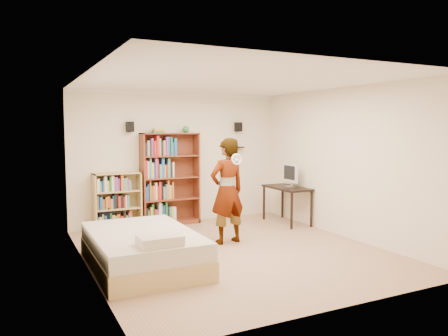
{
  "coord_description": "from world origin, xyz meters",
  "views": [
    {
      "loc": [
        -3.17,
        -6.09,
        1.97
      ],
      "look_at": [
        0.11,
        0.6,
        1.29
      ],
      "focal_mm": 35.0,
      "sensor_mm": 36.0,
      "label": 1
    }
  ],
  "objects_px": {
    "computer_desk": "(287,205)",
    "person": "(227,191)",
    "tall_bookshelf": "(170,179)",
    "low_bookshelf": "(117,201)",
    "daybed": "(143,245)"
  },
  "relations": [
    {
      "from": "low_bookshelf",
      "to": "daybed",
      "type": "distance_m",
      "value": 2.47
    },
    {
      "from": "tall_bookshelf",
      "to": "low_bookshelf",
      "type": "relative_size",
      "value": 1.68
    },
    {
      "from": "computer_desk",
      "to": "person",
      "type": "relative_size",
      "value": 0.62
    },
    {
      "from": "tall_bookshelf",
      "to": "person",
      "type": "height_order",
      "value": "tall_bookshelf"
    },
    {
      "from": "tall_bookshelf",
      "to": "daybed",
      "type": "bearing_deg",
      "value": -117.51
    },
    {
      "from": "daybed",
      "to": "person",
      "type": "bearing_deg",
      "value": 20.69
    },
    {
      "from": "tall_bookshelf",
      "to": "computer_desk",
      "type": "distance_m",
      "value": 2.47
    },
    {
      "from": "low_bookshelf",
      "to": "computer_desk",
      "type": "distance_m",
      "value": 3.43
    },
    {
      "from": "tall_bookshelf",
      "to": "computer_desk",
      "type": "height_order",
      "value": "tall_bookshelf"
    },
    {
      "from": "tall_bookshelf",
      "to": "low_bookshelf",
      "type": "distance_m",
      "value": 1.15
    },
    {
      "from": "computer_desk",
      "to": "daybed",
      "type": "bearing_deg",
      "value": -156.82
    },
    {
      "from": "low_bookshelf",
      "to": "person",
      "type": "distance_m",
      "value": 2.37
    },
    {
      "from": "tall_bookshelf",
      "to": "low_bookshelf",
      "type": "height_order",
      "value": "tall_bookshelf"
    },
    {
      "from": "daybed",
      "to": "person",
      "type": "relative_size",
      "value": 1.19
    },
    {
      "from": "low_bookshelf",
      "to": "person",
      "type": "height_order",
      "value": "person"
    }
  ]
}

